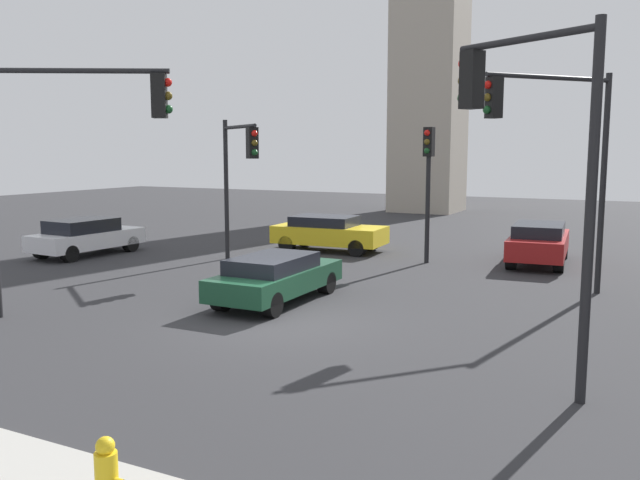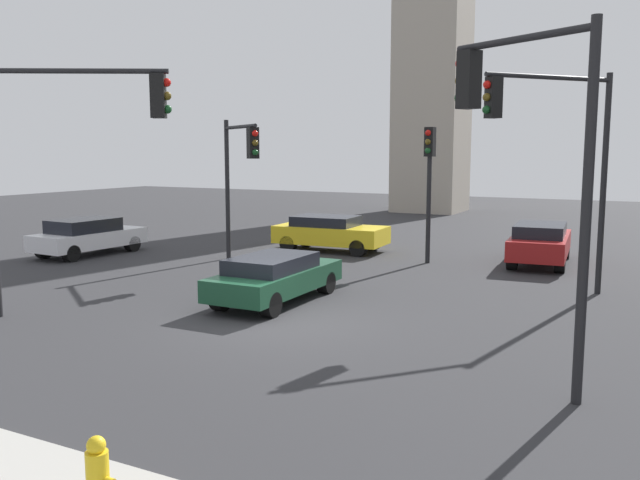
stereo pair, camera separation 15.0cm
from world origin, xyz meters
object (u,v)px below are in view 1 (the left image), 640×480
(car_1, at_px, (86,236))
(traffic_light_0, at_px, (555,136))
(traffic_light_1, at_px, (530,135))
(traffic_light_3, at_px, (239,163))
(car_0, at_px, (329,232))
(traffic_light_4, at_px, (69,135))
(car_2, at_px, (276,276))
(traffic_light_2, at_px, (428,168))
(fire_hydrant, at_px, (107,476))
(car_3, at_px, (539,242))

(car_1, bearing_deg, traffic_light_0, -86.24)
(traffic_light_1, relative_size, traffic_light_3, 1.17)
(traffic_light_1, height_order, car_1, traffic_light_1)
(traffic_light_3, relative_size, car_0, 1.14)
(traffic_light_4, height_order, car_2, traffic_light_4)
(traffic_light_4, distance_m, car_2, 6.02)
(car_1, bearing_deg, traffic_light_2, -67.70)
(traffic_light_3, xyz_separation_m, car_2, (4.04, -4.39, -2.83))
(fire_hydrant, distance_m, car_2, 10.36)
(fire_hydrant, height_order, car_3, car_3)
(traffic_light_0, distance_m, traffic_light_2, 6.17)
(traffic_light_0, xyz_separation_m, traffic_light_4, (-9.63, -7.07, -0.01))
(car_0, distance_m, car_1, 9.19)
(car_1, bearing_deg, car_3, -66.64)
(traffic_light_1, height_order, car_0, traffic_light_1)
(fire_hydrant, xyz_separation_m, car_2, (-3.71, 9.67, 0.13))
(traffic_light_2, xyz_separation_m, fire_hydrant, (2.11, -17.26, -2.75))
(fire_hydrant, relative_size, car_1, 0.19)
(traffic_light_3, bearing_deg, traffic_light_4, -50.00)
(traffic_light_0, distance_m, traffic_light_4, 11.94)
(traffic_light_2, bearing_deg, fire_hydrant, 10.26)
(fire_hydrant, height_order, car_0, car_0)
(traffic_light_1, relative_size, traffic_light_2, 1.24)
(traffic_light_0, height_order, fire_hydrant, traffic_light_0)
(fire_hydrant, relative_size, car_2, 0.19)
(car_0, height_order, car_2, car_0)
(traffic_light_2, height_order, traffic_light_4, traffic_light_4)
(traffic_light_3, relative_size, car_3, 1.09)
(traffic_light_4, relative_size, car_2, 1.37)
(car_0, bearing_deg, traffic_light_3, -111.23)
(traffic_light_0, distance_m, car_2, 8.06)
(traffic_light_4, xyz_separation_m, fire_hydrant, (7.11, -6.22, -3.72))
(traffic_light_1, relative_size, traffic_light_4, 0.98)
(fire_hydrant, bearing_deg, car_2, 111.02)
(traffic_light_4, relative_size, car_0, 1.36)
(traffic_light_1, bearing_deg, traffic_light_4, 29.32)
(car_3, bearing_deg, traffic_light_1, -177.01)
(traffic_light_4, bearing_deg, traffic_light_2, 36.59)
(traffic_light_1, bearing_deg, car_3, -54.34)
(traffic_light_0, bearing_deg, traffic_light_1, 45.16)
(traffic_light_1, bearing_deg, traffic_light_2, -36.38)
(traffic_light_3, distance_m, car_0, 5.17)
(traffic_light_1, height_order, traffic_light_2, traffic_light_1)
(car_0, distance_m, car_3, 7.84)
(traffic_light_2, xyz_separation_m, car_1, (-11.94, -4.16, -2.57))
(traffic_light_2, xyz_separation_m, traffic_light_4, (-5.00, -11.03, 0.97))
(car_1, relative_size, car_2, 1.00)
(traffic_light_3, distance_m, car_1, 6.94)
(car_1, height_order, car_3, car_3)
(car_0, bearing_deg, car_2, -75.63)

